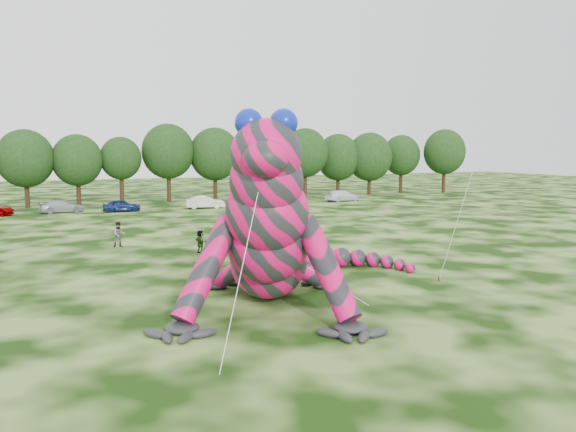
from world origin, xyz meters
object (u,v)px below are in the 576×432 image
(car_7, at_px, (342,196))
(tree_7, at_px, (26,169))
(tree_9, at_px, (121,170))
(tree_14, at_px, (338,165))
(car_3, at_px, (61,207))
(car_6, at_px, (271,199))
(tree_17, at_px, (444,161))
(tree_13, at_px, (305,163))
(spectator_5, at_px, (200,242))
(tree_11, at_px, (215,164))
(inflatable_gecko, at_px, (269,207))
(tree_15, at_px, (369,164))
(spectator_1, at_px, (119,235))
(tree_8, at_px, (78,170))
(car_4, at_px, (122,205))
(tree_16, at_px, (401,164))
(tree_10, at_px, (168,163))
(tree_12, at_px, (258,167))
(spectator_2, at_px, (303,214))
(car_5, at_px, (205,202))

(car_7, bearing_deg, tree_7, 67.99)
(tree_9, relative_size, tree_14, 0.92)
(car_3, relative_size, car_6, 0.97)
(tree_17, bearing_deg, car_3, -173.21)
(tree_13, xyz_separation_m, spectator_5, (-25.38, -37.73, -4.26))
(tree_11, relative_size, tree_13, 0.99)
(inflatable_gecko, distance_m, spectator_5, 12.75)
(tree_15, distance_m, spectator_1, 53.56)
(tree_8, xyz_separation_m, spectator_1, (1.15, -32.79, -3.56))
(tree_8, bearing_deg, car_3, -106.96)
(car_4, xyz_separation_m, spectator_1, (-2.96, -23.79, 0.20))
(tree_8, bearing_deg, tree_15, 1.05)
(tree_13, relative_size, tree_15, 1.05)
(car_6, bearing_deg, car_7, -92.18)
(inflatable_gecko, height_order, car_4, inflatable_gecko)
(tree_13, height_order, spectator_5, tree_13)
(tree_16, distance_m, car_6, 29.06)
(spectator_1, bearing_deg, tree_17, 28.73)
(car_6, bearing_deg, spectator_1, 133.18)
(tree_13, bearing_deg, tree_17, -1.07)
(tree_10, height_order, car_3, tree_10)
(tree_9, xyz_separation_m, tree_12, (18.95, 0.39, 0.15))
(tree_12, distance_m, tree_16, 25.49)
(tree_13, relative_size, tree_17, 0.98)
(tree_10, relative_size, tree_11, 1.04)
(spectator_5, bearing_deg, tree_9, -19.30)
(tree_13, xyz_separation_m, car_4, (-27.24, -9.14, -4.35))
(tree_10, bearing_deg, spectator_2, -73.37)
(car_7, bearing_deg, tree_8, 65.94)
(tree_12, bearing_deg, tree_14, 4.18)
(spectator_5, bearing_deg, tree_14, -59.22)
(car_5, height_order, spectator_2, spectator_2)
(spectator_2, distance_m, spectator_1, 20.00)
(tree_7, relative_size, spectator_1, 5.18)
(car_4, bearing_deg, inflatable_gecko, -176.86)
(tree_15, bearing_deg, tree_14, 169.26)
(car_7, bearing_deg, tree_10, 56.12)
(inflatable_gecko, height_order, tree_14, tree_14)
(tree_12, xyz_separation_m, spectator_2, (-4.69, -25.69, -3.70))
(tree_15, bearing_deg, car_4, -165.77)
(tree_8, relative_size, car_3, 1.91)
(tree_17, xyz_separation_m, car_3, (-58.38, -6.95, -4.47))
(car_5, bearing_deg, inflatable_gecko, 179.11)
(car_3, relative_size, spectator_1, 2.56)
(tree_16, bearing_deg, tree_12, -176.33)
(tree_9, height_order, tree_13, tree_13)
(tree_13, distance_m, car_5, 20.30)
(tree_7, distance_m, car_6, 29.99)
(tree_8, bearing_deg, car_7, -12.30)
(inflatable_gecko, relative_size, tree_11, 1.74)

